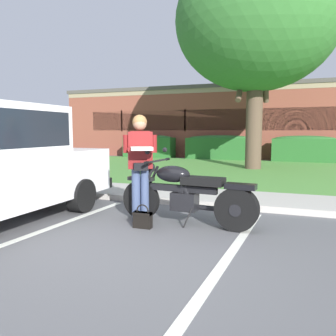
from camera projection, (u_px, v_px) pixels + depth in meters
name	position (u px, v px, depth m)	size (l,w,h in m)	color
ground_plane	(153.00, 254.00, 4.00)	(140.00, 140.00, 0.00)	#565659
curb_strip	(208.00, 204.00, 6.49)	(60.00, 0.20, 0.12)	#B7B2A8
concrete_walk	(217.00, 197.00, 7.28)	(60.00, 1.50, 0.08)	#B7B2A8
grass_lawn	(248.00, 171.00, 12.00)	(60.00, 8.63, 0.06)	#518E3D
stall_stripe_0	(37.00, 232.00, 4.85)	(0.12, 4.40, 0.01)	silver
stall_stripe_1	(228.00, 257.00, 3.89)	(0.12, 4.40, 0.01)	silver
motorcycle	(191.00, 194.00, 5.20)	(2.24, 0.82, 1.18)	black
rider_person	(140.00, 159.00, 5.34)	(0.60, 0.67, 1.70)	black
handbag	(143.00, 218.00, 5.08)	(0.28, 0.13, 0.36)	black
shade_tree	(257.00, 22.00, 12.01)	(5.80, 5.80, 7.81)	brown
hedge_left	(149.00, 146.00, 18.18)	(2.72, 0.90, 1.24)	#286028
hedge_center_left	(220.00, 147.00, 16.83)	(3.38, 0.90, 1.24)	#286028
hedge_center_right	(304.00, 148.00, 15.48)	(2.79, 0.90, 1.24)	#286028
brick_building	(266.00, 123.00, 21.21)	(22.81, 9.38, 3.89)	brown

